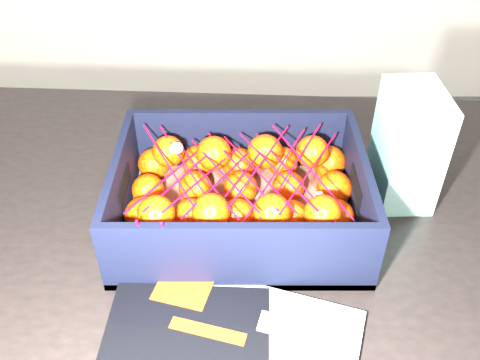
{
  "coord_description": "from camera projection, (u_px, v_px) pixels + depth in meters",
  "views": [
    {
      "loc": [
        0.16,
        -0.57,
        1.34
      ],
      "look_at": [
        0.16,
        0.02,
        0.86
      ],
      "focal_mm": 39.23,
      "sensor_mm": 36.0,
      "label": 1
    }
  ],
  "objects": [
    {
      "name": "table",
      "position": [
        211.0,
        256.0,
        0.93
      ],
      "size": [
        1.24,
        0.87,
        0.75
      ],
      "color": "black",
      "rests_on": "ground"
    },
    {
      "name": "produce_crate",
      "position": [
        240.0,
        203.0,
        0.83
      ],
      "size": [
        0.38,
        0.29,
        0.12
      ],
      "color": "brown",
      "rests_on": "table"
    },
    {
      "name": "clementine_heap",
      "position": [
        241.0,
        196.0,
        0.82
      ],
      "size": [
        0.36,
        0.27,
        0.1
      ],
      "color": "red",
      "rests_on": "produce_crate"
    },
    {
      "name": "mesh_net",
      "position": [
        236.0,
        175.0,
        0.79
      ],
      "size": [
        0.32,
        0.25,
        0.09
      ],
      "color": "#B80625",
      "rests_on": "clementine_heap"
    },
    {
      "name": "retail_carton",
      "position": [
        408.0,
        146.0,
        0.85
      ],
      "size": [
        0.09,
        0.13,
        0.19
      ],
      "primitive_type": "cube",
      "rotation": [
        0.0,
        0.0,
        0.03
      ],
      "color": "white",
      "rests_on": "table"
    }
  ]
}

